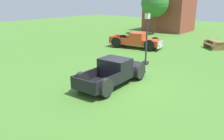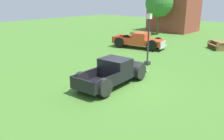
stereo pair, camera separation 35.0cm
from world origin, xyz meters
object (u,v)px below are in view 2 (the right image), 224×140
Objects in this scene: pickup_truck_foreground at (116,72)px; picnic_table at (219,44)px; pickup_truck_behind_left at (142,41)px; oak_tree_east at (159,3)px; lamp_post_near at (148,38)px.

pickup_truck_foreground is 2.15× the size of picnic_table.
pickup_truck_behind_left is 0.91× the size of oak_tree_east.
pickup_truck_behind_left is at bearing -142.15° from picnic_table.
lamp_post_near is 0.65× the size of oak_tree_east.
pickup_truck_foreground is at bearing -95.69° from picnic_table.
picnic_table is (2.15, 9.03, -1.48)m from lamp_post_near.
picnic_table is (1.35, 13.54, -0.22)m from pickup_truck_foreground.
picnic_table is at bearing 84.31° from pickup_truck_foreground.
oak_tree_east is (-9.27, 4.28, 3.51)m from picnic_table.
pickup_truck_foreground is 0.86× the size of oak_tree_east.
lamp_post_near is 1.62× the size of picnic_table.
lamp_post_near is at bearing -103.41° from picnic_table.
pickup_truck_behind_left is at bearing 128.75° from lamp_post_near.
lamp_post_near is at bearing -51.25° from pickup_truck_behind_left.
pickup_truck_foreground is at bearing -63.87° from pickup_truck_behind_left.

